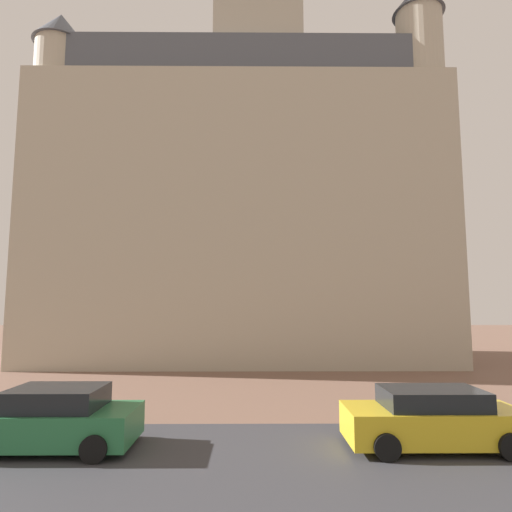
{
  "coord_description": "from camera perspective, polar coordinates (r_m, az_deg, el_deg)",
  "views": [
    {
      "loc": [
        0.1,
        -0.2,
        3.72
      ],
      "look_at": [
        0.18,
        9.9,
        4.83
      ],
      "focal_mm": 29.58,
      "sensor_mm": 36.0,
      "label": 1
    }
  ],
  "objects": [
    {
      "name": "car_yellow",
      "position": [
        12.52,
        22.78,
        -19.66
      ],
      "size": [
        4.48,
        1.97,
        1.49
      ],
      "color": "gold",
      "rests_on": "ground_plane"
    },
    {
      "name": "landmark_building",
      "position": [
        29.4,
        -1.51,
        9.42
      ],
      "size": [
        25.79,
        10.46,
        39.05
      ],
      "color": "#B2A893",
      "rests_on": "ground_plane"
    },
    {
      "name": "car_green",
      "position": [
        12.67,
        -25.44,
        -19.32
      ],
      "size": [
        4.07,
        2.11,
        1.54
      ],
      "color": "#287042",
      "rests_on": "ground_plane"
    },
    {
      "name": "street_asphalt_strip",
      "position": [
        10.19,
        -1.09,
        -27.68
      ],
      "size": [
        120.0,
        7.92,
        0.0
      ],
      "primitive_type": "cube",
      "color": "#38383D",
      "rests_on": "ground_plane"
    },
    {
      "name": "ground_plane",
      "position": [
        10.86,
        -1.04,
        -26.32
      ],
      "size": [
        120.0,
        120.0,
        0.0
      ],
      "primitive_type": "plane",
      "color": "brown"
    }
  ]
}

